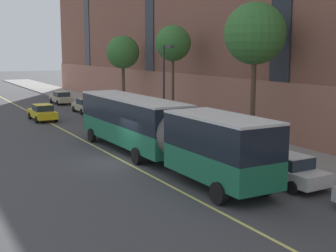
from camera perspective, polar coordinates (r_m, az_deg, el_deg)
name	(u,v)px	position (r m, az deg, el deg)	size (l,w,h in m)	color
ground_plane	(122,162)	(28.24, -5.65, -4.35)	(260.00, 260.00, 0.00)	#424244
sidewalk	(221,139)	(35.21, 6.45, -1.53)	(5.68, 160.00, 0.15)	gray
city_bus	(157,128)	(27.60, -1.35, -0.21)	(3.06, 19.25, 3.58)	#1E704C
parked_car_champagne_0	(61,98)	(59.69, -12.88, 3.39)	(2.03, 4.53, 1.56)	#BCAD89
parked_car_darkgray_2	(163,131)	(34.07, -0.58, -0.62)	(2.04, 4.54, 1.56)	#4C4C51
parked_car_champagne_3	(86,105)	(50.66, -10.01, 2.48)	(2.04, 4.71, 1.56)	#BCAD89
parked_car_white_4	(285,169)	(23.96, 14.11, -5.12)	(2.08, 4.76, 1.56)	silver
parked_car_navy_5	(125,118)	(41.07, -5.29, 1.03)	(2.10, 4.79, 1.56)	navy
parked_car_red_6	(210,146)	(28.86, 5.10, -2.46)	(2.05, 4.28, 1.56)	#B21E19
taxi_cab	(42,112)	(45.95, -15.05, 1.62)	(2.01, 4.68, 1.56)	yellow
street_tree_mid_block	(255,34)	(31.61, 10.54, 10.95)	(4.07, 4.07, 9.57)	brown
street_tree_far_uptown	(173,44)	(40.78, 0.61, 10.00)	(3.08, 3.08, 8.60)	brown
street_tree_far_downtown	(123,53)	(50.70, -5.53, 8.89)	(3.51, 3.51, 8.01)	brown
street_lamp	(165,79)	(37.45, -0.34, 5.78)	(0.36, 1.48, 6.87)	#2D2D30
fire_hydrant	(94,106)	(52.95, -8.95, 2.48)	(0.42, 0.24, 0.72)	red
lane_centerline	(106,152)	(31.00, -7.60, -3.16)	(0.16, 140.00, 0.01)	#E0D66B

